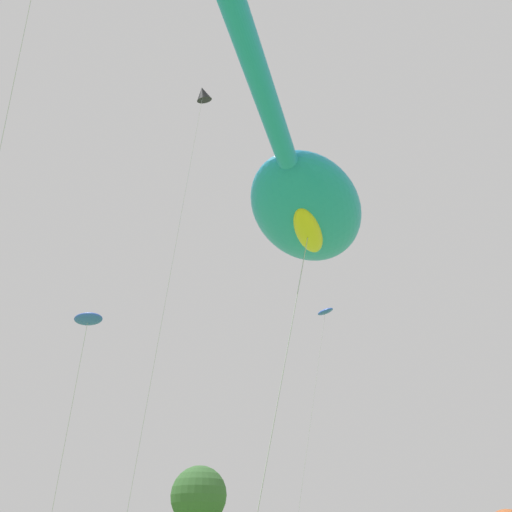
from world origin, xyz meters
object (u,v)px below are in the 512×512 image
small_kite_delta_white (88,320)px  tree_oak_left (199,496)px  big_show_kite (306,208)px  small_kite_box_yellow (203,95)px  small_kite_streamer_purple (325,313)px

small_kite_delta_white → tree_oak_left: (14.14, 23.61, -4.42)m
big_show_kite → small_kite_box_yellow: bearing=47.8°
small_kite_box_yellow → small_kite_streamer_purple: bearing=80.0°
big_show_kite → tree_oak_left: big_show_kite is taller
small_kite_streamer_purple → small_kite_delta_white: size_ratio=1.43×
small_kite_delta_white → tree_oak_left: bearing=104.7°
small_kite_streamer_purple → small_kite_delta_white: bearing=94.2°
small_kite_delta_white → small_kite_box_yellow: bearing=26.7°
small_kite_streamer_purple → small_kite_box_yellow: bearing=105.3°
small_kite_box_yellow → big_show_kite: bearing=-28.4°
big_show_kite → small_kite_box_yellow: size_ratio=0.49×
big_show_kite → small_kite_box_yellow: 14.71m
small_kite_box_yellow → tree_oak_left: 32.24m
big_show_kite → small_kite_delta_white: big_show_kite is taller
small_kite_streamer_purple → tree_oak_left: size_ratio=1.87×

